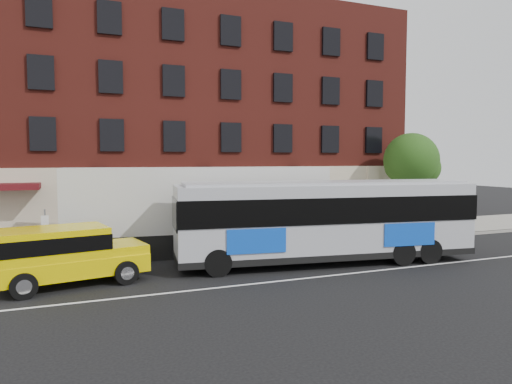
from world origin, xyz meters
name	(u,v)px	position (x,y,z in m)	size (l,w,h in m)	color
ground	(290,284)	(0.00, 0.00, 0.00)	(120.00, 120.00, 0.00)	black
sidewalk	(218,242)	(0.00, 9.00, 0.07)	(60.00, 6.00, 0.15)	gray
kerb	(236,252)	(0.00, 6.00, 0.07)	(60.00, 0.25, 0.15)	gray
lane_line	(285,281)	(0.00, 0.50, 0.01)	(60.00, 0.12, 0.01)	silver
building	(184,117)	(-0.01, 16.92, 7.58)	(30.00, 12.10, 15.00)	maroon
sign_pole	(45,234)	(-8.50, 6.15, 1.45)	(0.30, 0.20, 2.50)	gray
street_tree	(412,162)	(13.54, 9.48, 4.41)	(3.60, 3.60, 6.20)	#36271B
city_bus	(326,218)	(3.01, 2.58, 2.01)	(13.53, 4.63, 3.63)	#AAACB4
yellow_suv	(63,252)	(-7.77, 2.90, 1.23)	(5.75, 3.20, 2.14)	#ECD300
shipping_container	(200,211)	(-1.58, 6.80, 2.08)	(12.81, 3.72, 4.21)	black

